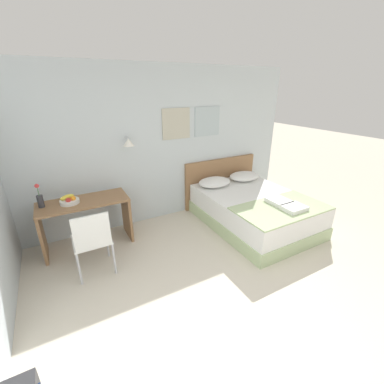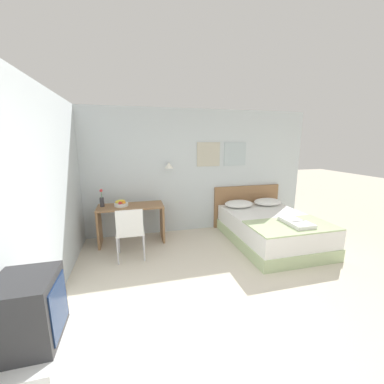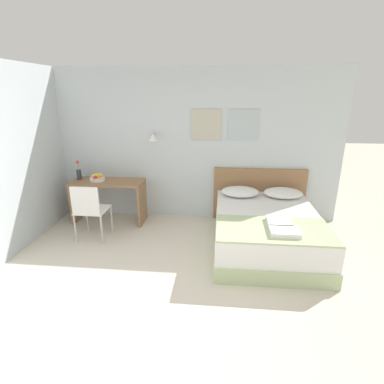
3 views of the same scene
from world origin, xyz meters
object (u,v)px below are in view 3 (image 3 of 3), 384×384
at_px(headboard, 259,194).
at_px(folded_towel_mid_bed, 285,232).
at_px(desk, 108,193).
at_px(folded_towel_near_foot, 279,222).
at_px(fruit_bowl, 97,178).
at_px(pillow_left, 240,192).
at_px(desk_chair, 89,208).
at_px(throw_blanket, 274,230).
at_px(bed, 266,230).
at_px(flower_vase, 79,173).
at_px(pillow_right, 283,193).

xyz_separation_m(headboard, folded_towel_mid_bed, (0.10, -1.78, 0.13)).
bearing_deg(desk, folded_towel_near_foot, -22.78).
bearing_deg(fruit_bowl, headboard, 6.70).
distance_m(pillow_left, desk_chair, 2.46).
relative_size(pillow_left, throw_blanket, 0.43).
height_order(pillow_left, fruit_bowl, fruit_bowl).
bearing_deg(bed, headboard, 90.00).
bearing_deg(folded_towel_near_foot, bed, 101.04).
xyz_separation_m(desk_chair, flower_vase, (-0.50, 0.80, 0.33)).
xyz_separation_m(fruit_bowl, flower_vase, (-0.35, 0.04, 0.08)).
bearing_deg(pillow_left, throw_blanket, -74.95).
bearing_deg(throw_blanket, headboard, 90.00).
xyz_separation_m(folded_towel_near_foot, desk, (-2.76, 1.16, -0.08)).
bearing_deg(pillow_right, desk, -179.53).
relative_size(desk, flower_vase, 3.65).
xyz_separation_m(headboard, pillow_right, (0.36, -0.32, 0.15)).
bearing_deg(folded_towel_mid_bed, desk_chair, 166.02).
height_order(headboard, fruit_bowl, headboard).
xyz_separation_m(pillow_left, desk_chair, (-2.33, -0.77, -0.08)).
height_order(folded_towel_mid_bed, flower_vase, flower_vase).
relative_size(bed, desk, 1.63).
height_order(folded_towel_mid_bed, fruit_bowl, fruit_bowl).
relative_size(pillow_right, fruit_bowl, 2.44).
xyz_separation_m(pillow_left, pillow_right, (0.71, 0.00, 0.00)).
bearing_deg(fruit_bowl, pillow_left, 0.40).
distance_m(headboard, throw_blanket, 1.64).
xyz_separation_m(pillow_left, fruit_bowl, (-2.49, -0.02, 0.17)).
xyz_separation_m(headboard, fruit_bowl, (-2.84, -0.33, 0.32)).
xyz_separation_m(throw_blanket, fruit_bowl, (-2.84, 1.31, 0.24)).
xyz_separation_m(pillow_left, desk, (-2.31, -0.02, -0.10)).
bearing_deg(throw_blanket, desk_chair, 168.38).
bearing_deg(fruit_bowl, desk_chair, -78.52).
distance_m(desk, fruit_bowl, 0.32).
distance_m(folded_towel_mid_bed, fruit_bowl, 3.29).
height_order(pillow_right, desk, desk).
height_order(throw_blanket, flower_vase, flower_vase).
relative_size(throw_blanket, desk, 1.17).
distance_m(desk, flower_vase, 0.63).
bearing_deg(desk, bed, -14.87).
bearing_deg(fruit_bowl, folded_towel_mid_bed, -26.20).
bearing_deg(pillow_right, fruit_bowl, -179.69).
xyz_separation_m(bed, folded_towel_near_foot, (0.09, -0.45, 0.33)).
distance_m(throw_blanket, folded_towel_near_foot, 0.17).
distance_m(bed, headboard, 1.07).
height_order(bed, desk, desk).
distance_m(pillow_left, throw_blanket, 1.37).
relative_size(desk_chair, flower_vase, 2.66).
relative_size(pillow_left, pillow_right, 1.00).
bearing_deg(folded_towel_near_foot, pillow_right, 77.19).
bearing_deg(throw_blanket, flower_vase, 157.10).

